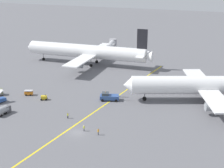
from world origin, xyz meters
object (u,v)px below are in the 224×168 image
Objects in this scene: pushback_tug at (109,97)px; ground_crew_marshaller_foreground at (98,132)px; airliner_at_gate_left at (87,52)px; ground_crew_wing_walker_right at (68,115)px; gse_baggage_cart_near_cluster at (29,93)px; ground_crew_ramp_agent_by_cones at (84,128)px; gse_gpu_cart_small at (44,98)px; gse_fuel_bowser_stubby at (3,110)px; airliner_being_pushed at (201,85)px; jet_bridge at (111,44)px.

pushback_tug is 23.77m from ground_crew_marshaller_foreground.
airliner_at_gate_left is 57.26m from ground_crew_wing_walker_right.
pushback_tug is 2.96× the size of gse_baggage_cart_near_cluster.
gse_baggage_cart_near_cluster reaches higher than ground_crew_ramp_agent_by_cones.
ground_crew_wing_walker_right is at bearing -68.50° from airliner_at_gate_left.
airliner_at_gate_left is 44.62m from gse_gpu_cart_small.
ground_crew_ramp_agent_by_cones is at bearing -28.62° from gse_baggage_cart_near_cluster.
ground_crew_wing_walker_right is (14.28, -9.24, 0.08)m from gse_gpu_cart_small.
airliner_at_gate_left is at bearing 126.09° from pushback_tug.
gse_fuel_bowser_stubby is (2.17, -57.99, -4.60)m from airliner_at_gate_left.
airliner_being_pushed is (53.25, -24.95, -0.70)m from airliner_at_gate_left.
ground_crew_wing_walker_right is (-5.32, -17.09, -0.37)m from pushback_tug.
pushback_tug is 17.90m from ground_crew_wing_walker_right.
pushback_tug is at bearing 13.27° from gse_baggage_cart_near_cluster.
airliner_at_gate_left is 25.04m from jet_bridge.
ground_crew_wing_walker_right is (20.91, -53.06, -5.06)m from airliner_at_gate_left.
airliner_being_pushed is 26.64× the size of ground_crew_marshaller_foreground.
airliner_being_pushed is 27.86× the size of ground_crew_wing_walker_right.
pushback_tug is at bearing -157.81° from airliner_being_pushed.
airliner_being_pushed is 39.59m from ground_crew_marshaller_foreground.
airliner_at_gate_left is 67.59m from ground_crew_marshaller_foreground.
ground_crew_ramp_agent_by_cones is at bearing -33.42° from ground_crew_wing_walker_right.
ground_crew_ramp_agent_by_cones is 0.98× the size of ground_crew_wing_walker_right.
airliner_being_pushed is 43.08m from ground_crew_wing_walker_right.
pushback_tug is at bearing 42.47° from gse_fuel_bowser_stubby.
ground_crew_ramp_agent_by_cones is at bearing -0.52° from gse_fuel_bowser_stubby.
gse_gpu_cart_small is at bearing -12.27° from gse_baggage_cart_near_cluster.
gse_gpu_cart_small is 30.35m from ground_crew_marshaller_foreground.
ground_crew_marshaller_foreground is (33.57, -16.46, 0.06)m from gse_baggage_cart_near_cluster.
gse_baggage_cart_near_cluster reaches higher than ground_crew_wing_walker_right.
gse_gpu_cart_small reaches higher than ground_crew_wing_walker_right.
jet_bridge reaches higher than ground_crew_wing_walker_right.
gse_fuel_bowser_stubby is at bearing -147.10° from airliner_being_pushed.
gse_baggage_cart_near_cluster is 1.90× the size of ground_crew_ramp_agent_by_cones.
jet_bridge is at bearing 104.02° from ground_crew_wing_walker_right.
gse_gpu_cart_small is (6.63, -43.83, -5.14)m from airliner_at_gate_left.
jet_bridge is at bearing 94.33° from gse_gpu_cart_small.
ground_crew_wing_walker_right is (21.41, -10.79, 0.01)m from gse_baggage_cart_near_cluster.
gse_fuel_bowser_stubby is at bearing -107.47° from gse_gpu_cart_small.
jet_bridge is at bearing 110.71° from ground_crew_marshaller_foreground.
gse_baggage_cart_near_cluster is at bearing -166.73° from pushback_tug.
pushback_tug is at bearing 72.72° from ground_crew_wing_walker_right.
gse_fuel_bowser_stubby is (-51.08, -33.04, -3.90)m from airliner_being_pushed.
ground_crew_marshaller_foreground is at bearing -69.29° from jet_bridge.
jet_bridge reaches higher than pushback_tug.
gse_gpu_cart_small is 7.30m from gse_baggage_cart_near_cluster.
airliner_at_gate_left reaches higher than gse_baggage_cart_near_cluster.
airliner_being_pushed is at bearing 41.00° from ground_crew_wing_walker_right.
gse_gpu_cart_small is 26.39m from ground_crew_ramp_agent_by_cones.
gse_baggage_cart_near_cluster is 33.31m from ground_crew_ramp_agent_by_cones.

